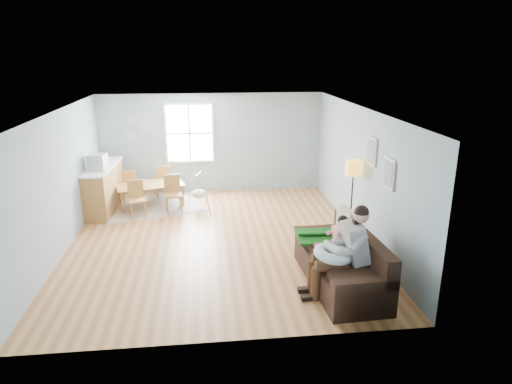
{
  "coord_description": "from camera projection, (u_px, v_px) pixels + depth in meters",
  "views": [
    {
      "loc": [
        -0.19,
        -8.84,
        3.81
      ],
      "look_at": [
        0.82,
        0.06,
        1.0
      ],
      "focal_mm": 32.0,
      "sensor_mm": 36.0,
      "label": 1
    }
  ],
  "objects": [
    {
      "name": "dining_table",
      "position": [
        151.0,
        195.0,
        11.51
      ],
      "size": [
        1.83,
        1.32,
        0.58
      ],
      "primitive_type": "imported",
      "rotation": [
        0.0,
        0.0,
        0.27
      ],
      "color": "brown",
      "rests_on": "rug"
    },
    {
      "name": "rug",
      "position": [
        152.0,
        206.0,
        11.6
      ],
      "size": [
        2.8,
        2.41,
        0.01
      ],
      "primitive_type": "cube",
      "rotation": [
        0.0,
        0.0,
        0.28
      ],
      "color": "#A39D95",
      "rests_on": "room"
    },
    {
      "name": "green_throw",
      "position": [
        325.0,
        235.0,
        8.29
      ],
      "size": [
        1.08,
        0.89,
        0.04
      ],
      "primitive_type": "cube",
      "rotation": [
        0.0,
        0.0,
        -0.05
      ],
      "color": "#145917",
      "rests_on": "sofa"
    },
    {
      "name": "chair_se",
      "position": [
        173.0,
        191.0,
        11.09
      ],
      "size": [
        0.47,
        0.47,
        0.91
      ],
      "color": "olive",
      "rests_on": "rug"
    },
    {
      "name": "chair_sw",
      "position": [
        137.0,
        197.0,
        10.77
      ],
      "size": [
        0.48,
        0.48,
        0.86
      ],
      "color": "olive",
      "rests_on": "rug"
    },
    {
      "name": "monitor",
      "position": [
        97.0,
        162.0,
        10.58
      ],
      "size": [
        0.44,
        0.42,
        0.37
      ],
      "color": "#A9A8AD",
      "rests_on": "counter"
    },
    {
      "name": "father",
      "position": [
        344.0,
        248.0,
        7.19
      ],
      "size": [
        1.07,
        0.49,
        1.52
      ],
      "color": "gray",
      "rests_on": "sofa"
    },
    {
      "name": "nursing_pillow",
      "position": [
        333.0,
        254.0,
        7.19
      ],
      "size": [
        0.64,
        0.62,
        0.25
      ],
      "primitive_type": "torus",
      "rotation": [
        0.0,
        0.14,
        0.0
      ],
      "color": "silver",
      "rests_on": "father"
    },
    {
      "name": "toddler",
      "position": [
        336.0,
        236.0,
        7.72
      ],
      "size": [
        0.58,
        0.29,
        0.91
      ],
      "color": "silver",
      "rests_on": "sofa"
    },
    {
      "name": "window",
      "position": [
        190.0,
        133.0,
        12.27
      ],
      "size": [
        1.32,
        0.08,
        1.62
      ],
      "color": "white",
      "rests_on": "room"
    },
    {
      "name": "sofa",
      "position": [
        344.0,
        266.0,
        7.66
      ],
      "size": [
        1.1,
        2.34,
        0.93
      ],
      "color": "black",
      "rests_on": "room"
    },
    {
      "name": "pictures",
      "position": [
        380.0,
        162.0,
        8.31
      ],
      "size": [
        0.05,
        1.34,
        0.74
      ],
      "color": "white",
      "rests_on": "room"
    },
    {
      "name": "infant",
      "position": [
        332.0,
        248.0,
        7.2
      ],
      "size": [
        0.27,
        0.42,
        0.15
      ],
      "color": "silver",
      "rests_on": "nursing_pillow"
    },
    {
      "name": "baby_swing",
      "position": [
        199.0,
        193.0,
        11.31
      ],
      "size": [
        1.1,
        1.11,
        0.89
      ],
      "color": "#A9A8AD",
      "rests_on": "room"
    },
    {
      "name": "chair_nw",
      "position": [
        129.0,
        184.0,
        11.82
      ],
      "size": [
        0.47,
        0.47,
        0.86
      ],
      "color": "olive",
      "rests_on": "rug"
    },
    {
      "name": "storage_cube",
      "position": [
        330.0,
        253.0,
        8.37
      ],
      "size": [
        0.51,
        0.47,
        0.47
      ],
      "color": "white",
      "rests_on": "room"
    },
    {
      "name": "wall_plates",
      "position": [
        136.0,
        128.0,
        12.07
      ],
      "size": [
        0.67,
        0.02,
        0.66
      ],
      "color": "#91A4AE",
      "rests_on": "room"
    },
    {
      "name": "room",
      "position": [
        214.0,
        124.0,
        8.82
      ],
      "size": [
        8.4,
        9.4,
        3.9
      ],
      "color": "#A06439"
    },
    {
      "name": "counter",
      "position": [
        104.0,
        188.0,
        11.16
      ],
      "size": [
        0.68,
        2.03,
        1.12
      ],
      "color": "brown",
      "rests_on": "room"
    },
    {
      "name": "chair_ne",
      "position": [
        163.0,
        179.0,
        12.12
      ],
      "size": [
        0.5,
        0.5,
        0.89
      ],
      "color": "olive",
      "rests_on": "rug"
    },
    {
      "name": "beige_pillow",
      "position": [
        346.0,
        224.0,
        8.11
      ],
      "size": [
        0.23,
        0.56,
        0.54
      ],
      "primitive_type": "cube",
      "rotation": [
        0.0,
        0.0,
        0.15
      ],
      "color": "beige",
      "rests_on": "sofa"
    },
    {
      "name": "floor_lamp",
      "position": [
        353.0,
        174.0,
        9.27
      ],
      "size": [
        0.34,
        0.34,
        1.67
      ],
      "color": "black",
      "rests_on": "room"
    }
  ]
}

